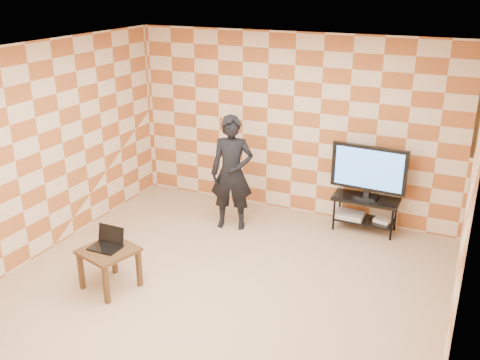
% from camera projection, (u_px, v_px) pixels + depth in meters
% --- Properties ---
extents(floor, '(5.00, 5.00, 0.00)m').
position_uv_depth(floor, '(219.00, 288.00, 6.26)').
color(floor, tan).
rests_on(floor, ground).
extents(wall_back, '(5.00, 0.02, 2.70)m').
position_uv_depth(wall_back, '(293.00, 125.00, 7.90)').
color(wall_back, beige).
rests_on(wall_back, ground).
extents(wall_front, '(5.00, 0.02, 2.70)m').
position_uv_depth(wall_front, '(53.00, 301.00, 3.65)').
color(wall_front, beige).
rests_on(wall_front, ground).
extents(wall_left, '(0.02, 5.00, 2.70)m').
position_uv_depth(wall_left, '(40.00, 151.00, 6.74)').
color(wall_left, beige).
rests_on(wall_left, ground).
extents(wall_right, '(0.02, 5.00, 2.70)m').
position_uv_depth(wall_right, '(465.00, 222.00, 4.81)').
color(wall_right, beige).
rests_on(wall_right, ground).
extents(ceiling, '(5.00, 5.00, 0.02)m').
position_uv_depth(ceiling, '(215.00, 54.00, 5.29)').
color(ceiling, white).
rests_on(ceiling, wall_back).
extents(wall_art, '(0.04, 0.72, 0.72)m').
position_uv_depth(wall_art, '(478.00, 118.00, 5.92)').
color(wall_art, black).
rests_on(wall_art, wall_right).
extents(tv_stand, '(0.92, 0.41, 0.50)m').
position_uv_depth(tv_stand, '(365.00, 207.00, 7.56)').
color(tv_stand, black).
rests_on(tv_stand, floor).
extents(tv, '(1.05, 0.22, 0.76)m').
position_uv_depth(tv, '(369.00, 170.00, 7.36)').
color(tv, black).
rests_on(tv, tv_stand).
extents(dvd_player, '(0.42, 0.30, 0.07)m').
position_uv_depth(dvd_player, '(349.00, 215.00, 7.68)').
color(dvd_player, '#B0B0B3').
rests_on(dvd_player, tv_stand).
extents(game_console, '(0.24, 0.20, 0.05)m').
position_uv_depth(game_console, '(382.00, 220.00, 7.53)').
color(game_console, silver).
rests_on(game_console, tv_stand).
extents(side_table, '(0.69, 0.69, 0.50)m').
position_uv_depth(side_table, '(109.00, 256.00, 6.14)').
color(side_table, '#3E2715').
rests_on(side_table, floor).
extents(laptop, '(0.35, 0.28, 0.23)m').
position_uv_depth(laptop, '(107.00, 243.00, 6.14)').
color(laptop, black).
rests_on(laptop, side_table).
extents(person, '(0.69, 0.55, 1.65)m').
position_uv_depth(person, '(232.00, 173.00, 7.52)').
color(person, black).
rests_on(person, floor).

